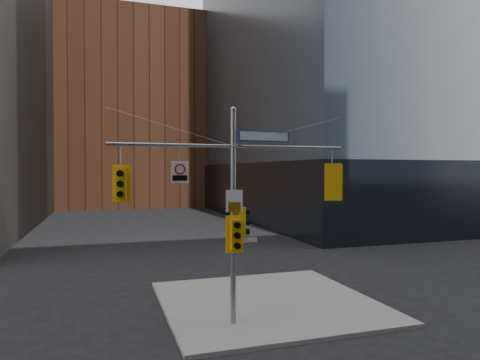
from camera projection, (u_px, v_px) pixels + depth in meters
ground at (254, 352)px, 12.24m from camera, size 160.00×160.00×0.00m
sidewalk_corner at (267, 302)px, 16.66m from camera, size 8.00×8.00×0.15m
podium_ne at (383, 189)px, 51.22m from camera, size 36.40×36.40×6.00m
brick_midrise at (129, 115)px, 67.15m from camera, size 26.00×20.00×28.00m
signal_assembly at (233, 194)px, 14.05m from camera, size 8.00×0.80×7.30m
traffic_light_west_arm at (121, 184)px, 12.96m from camera, size 0.55×0.49×1.15m
traffic_light_east_arm at (332, 182)px, 15.17m from camera, size 0.62×0.58×1.32m
traffic_light_pole_side at (242, 222)px, 14.17m from camera, size 0.39×0.33×0.99m
traffic_light_pole_front at (236, 235)px, 13.82m from camera, size 0.59×0.48×1.23m
street_sign_blade at (264, 136)px, 14.35m from camera, size 1.89×0.20×0.37m
regulatory_sign_arm at (180, 171)px, 13.47m from camera, size 0.56×0.09×0.70m
regulatory_sign_pole at (234, 202)px, 13.94m from camera, size 0.55×0.10×0.72m
street_blade_ew at (246, 240)px, 14.22m from camera, size 0.79×0.05×0.16m
street_blade_ns at (229, 245)px, 14.52m from camera, size 0.06×0.75×0.15m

